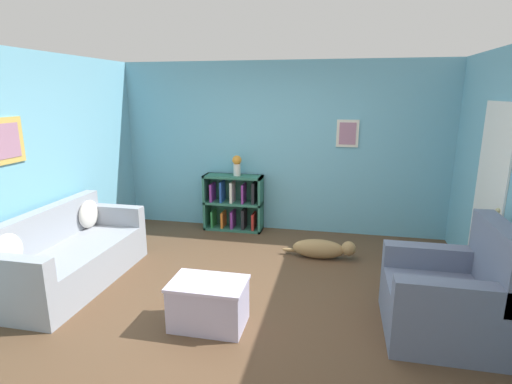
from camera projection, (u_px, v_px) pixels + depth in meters
ground_plane at (248, 294)px, 4.35m from camera, size 14.00×14.00×0.00m
wall_back at (281, 148)px, 6.17m from camera, size 5.60×0.13×2.60m
wall_left at (30, 168)px, 4.54m from camera, size 0.13×5.00×2.60m
couch at (69, 257)px, 4.54m from camera, size 0.83×1.88×0.86m
bookshelf at (234, 203)px, 6.33m from camera, size 0.92×0.32×0.88m
recliner_chair at (451, 297)px, 3.55m from camera, size 0.97×0.97×1.06m
coffee_table at (209, 302)px, 3.72m from camera, size 0.70×0.47×0.44m
dog at (322, 249)px, 5.26m from camera, size 0.97×0.23×0.26m
vase at (237, 164)px, 6.14m from camera, size 0.14×0.14×0.32m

